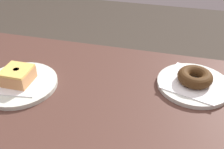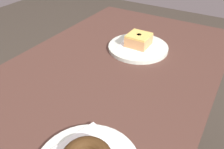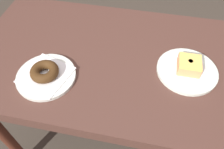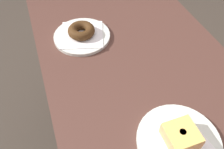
{
  "view_description": "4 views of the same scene",
  "coord_description": "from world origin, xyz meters",
  "px_view_note": "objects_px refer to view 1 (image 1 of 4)",
  "views": [
    {
      "loc": [
        0.18,
        -0.54,
        1.26
      ],
      "look_at": [
        0.02,
        0.1,
        0.81
      ],
      "focal_mm": 42.44,
      "sensor_mm": 36.0,
      "label": 1
    },
    {
      "loc": [
        0.47,
        0.34,
        1.2
      ],
      "look_at": [
        -0.01,
        0.05,
        0.81
      ],
      "focal_mm": 36.76,
      "sensor_mm": 36.0,
      "label": 2
    },
    {
      "loc": [
        -0.08,
        0.61,
        1.42
      ],
      "look_at": [
        0.02,
        0.12,
        0.8
      ],
      "focal_mm": 35.19,
      "sensor_mm": 36.0,
      "label": 3
    },
    {
      "loc": [
        -0.46,
        0.29,
        1.38
      ],
      "look_at": [
        0.01,
        0.12,
        0.8
      ],
      "focal_mm": 37.67,
      "sensor_mm": 36.0,
      "label": 4
    }
  ],
  "objects_px": {
    "donut_chocolate_ring": "(195,77)",
    "plate_glazed_square": "(20,84)",
    "plate_chocolate_ring": "(193,84)",
    "donut_glazed_square": "(18,75)"
  },
  "relations": [
    {
      "from": "donut_glazed_square",
      "to": "donut_chocolate_ring",
      "type": "bearing_deg",
      "value": 14.49
    },
    {
      "from": "plate_chocolate_ring",
      "to": "donut_glazed_square",
      "type": "relative_size",
      "value": 2.69
    },
    {
      "from": "donut_glazed_square",
      "to": "plate_glazed_square",
      "type": "bearing_deg",
      "value": -90.0
    },
    {
      "from": "plate_chocolate_ring",
      "to": "donut_glazed_square",
      "type": "height_order",
      "value": "donut_glazed_square"
    },
    {
      "from": "plate_chocolate_ring",
      "to": "donut_chocolate_ring",
      "type": "relative_size",
      "value": 2.1
    },
    {
      "from": "donut_chocolate_ring",
      "to": "plate_chocolate_ring",
      "type": "bearing_deg",
      "value": 0.0
    },
    {
      "from": "donut_chocolate_ring",
      "to": "plate_glazed_square",
      "type": "height_order",
      "value": "donut_chocolate_ring"
    },
    {
      "from": "donut_chocolate_ring",
      "to": "donut_glazed_square",
      "type": "height_order",
      "value": "donut_glazed_square"
    },
    {
      "from": "plate_glazed_square",
      "to": "donut_glazed_square",
      "type": "height_order",
      "value": "donut_glazed_square"
    },
    {
      "from": "donut_chocolate_ring",
      "to": "plate_glazed_square",
      "type": "distance_m",
      "value": 0.53
    }
  ]
}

